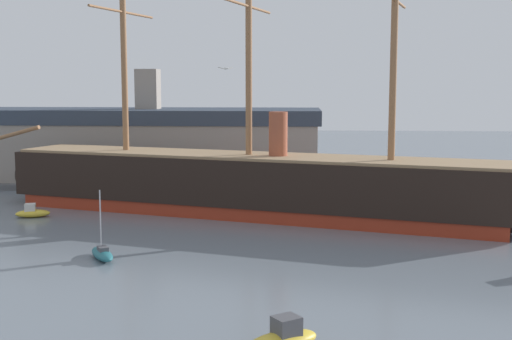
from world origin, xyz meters
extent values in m
cube|color=maroon|center=(-4.18, 56.75, 0.71)|extent=(54.28, 23.26, 1.41)
cube|color=black|center=(-4.18, 56.75, 3.93)|extent=(56.54, 24.22, 5.04)
ellipsoid|color=black|center=(-29.08, 64.15, 3.23)|extent=(11.92, 10.21, 6.45)
ellipsoid|color=black|center=(20.71, 49.34, 3.23)|extent=(11.92, 10.21, 6.45)
cube|color=#9E7F5B|center=(-4.18, 56.75, 6.61)|extent=(55.27, 23.25, 0.30)
cylinder|color=#936642|center=(-19.07, 61.18, 19.56)|extent=(0.71, 0.71, 26.22)
cylinder|color=#936642|center=(-19.07, 61.18, 22.71)|extent=(4.14, 13.07, 0.28)
cylinder|color=#936642|center=(-4.18, 56.75, 19.56)|extent=(0.71, 0.71, 26.22)
cylinder|color=#936642|center=(-4.18, 56.75, 22.71)|extent=(4.14, 13.07, 0.28)
cylinder|color=#936642|center=(10.70, 52.32, 19.56)|extent=(0.71, 0.71, 26.22)
cylinder|color=#936642|center=(10.70, 52.32, 22.71)|extent=(4.14, 13.07, 0.28)
cylinder|color=#936642|center=(-35.16, 65.96, 8.09)|extent=(8.70, 3.03, 2.68)
cylinder|color=#9E4C33|center=(-0.94, 55.78, 8.97)|extent=(2.02, 2.02, 5.04)
cube|color=#4C4C51|center=(0.70, 18.94, 1.35)|extent=(1.81, 1.78, 1.04)
ellipsoid|color=#236670|center=(-14.87, 36.96, 0.42)|extent=(3.44, 4.48, 0.84)
cube|color=#4C4C51|center=(-14.75, 36.77, 0.90)|extent=(1.20, 1.33, 0.44)
cylinder|color=silver|center=(-14.98, 37.15, 3.22)|extent=(0.11, 0.11, 5.10)
ellipsoid|color=gold|center=(-27.65, 53.81, 0.42)|extent=(3.91, 2.43, 0.85)
cube|color=beige|center=(-27.89, 53.74, 1.10)|extent=(1.33, 1.25, 0.85)
ellipsoid|color=#B22D28|center=(3.07, 65.72, 0.34)|extent=(3.00, 1.53, 0.67)
cube|color=beige|center=(3.27, 65.74, 0.87)|extent=(0.97, 0.88, 0.67)
cube|color=#565659|center=(-23.00, 80.67, 0.40)|extent=(58.98, 18.09, 0.80)
cube|color=gray|center=(-23.00, 80.67, 4.84)|extent=(53.62, 15.07, 8.08)
cube|color=#333D4C|center=(-23.00, 80.67, 9.90)|extent=(54.69, 15.37, 2.05)
cube|color=gray|center=(-20.80, 80.67, 13.81)|extent=(3.20, 3.20, 5.77)
ellipsoid|color=silver|center=(-2.91, 22.44, 15.21)|extent=(0.31, 0.29, 0.11)
sphere|color=silver|center=(-2.76, 22.30, 15.22)|extent=(0.09, 0.09, 0.09)
cube|color=#ADA89E|center=(-2.72, 22.66, 15.23)|extent=(0.40, 0.44, 0.11)
cube|color=#ADA89E|center=(-3.10, 22.21, 15.23)|extent=(0.40, 0.44, 0.11)
camera|label=1|loc=(1.29, -15.42, 14.20)|focal=46.41mm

